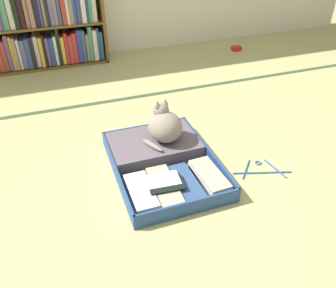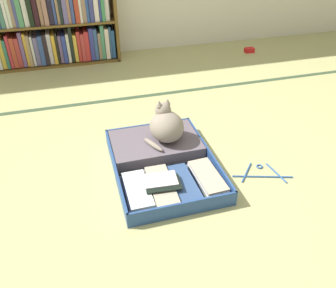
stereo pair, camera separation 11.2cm
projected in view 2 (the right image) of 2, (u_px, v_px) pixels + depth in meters
ground_plane at (165, 197)px, 1.94m from camera, size 10.00×10.00×0.00m
tatami_border at (126, 98)px, 2.93m from camera, size 4.80×0.05×0.00m
bookshelf at (53, 25)px, 3.37m from camera, size 1.23×0.28×0.81m
open_suitcase at (162, 160)px, 2.15m from camera, size 0.60×0.82×0.10m
black_cat at (166, 125)px, 2.19m from camera, size 0.28×0.28×0.27m
clothes_hanger at (262, 173)px, 2.10m from camera, size 0.35×0.23×0.01m
small_red_pouch at (249, 50)px, 3.84m from camera, size 0.10×0.07×0.05m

